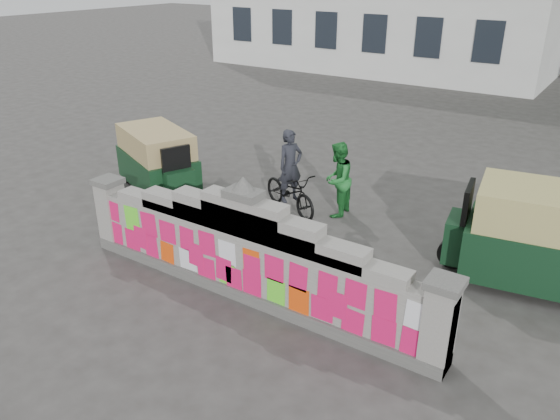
{
  "coord_description": "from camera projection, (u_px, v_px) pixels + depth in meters",
  "views": [
    {
      "loc": [
        4.48,
        -5.75,
        4.78
      ],
      "look_at": [
        -0.04,
        1.0,
        1.1
      ],
      "focal_mm": 35.0,
      "sensor_mm": 36.0,
      "label": 1
    }
  ],
  "objects": [
    {
      "name": "ground",
      "position": [
        247.0,
        296.0,
        8.59
      ],
      "size": [
        100.0,
        100.0,
        0.0
      ],
      "primitive_type": "plane",
      "color": "#383533",
      "rests_on": "ground"
    },
    {
      "name": "parapet_wall",
      "position": [
        245.0,
        254.0,
        8.28
      ],
      "size": [
        6.48,
        0.44,
        2.01
      ],
      "color": "#4C4C49",
      "rests_on": "ground"
    },
    {
      "name": "cyclist_bike",
      "position": [
        290.0,
        191.0,
        11.35
      ],
      "size": [
        1.8,
        1.21,
        0.89
      ],
      "primitive_type": "imported",
      "rotation": [
        0.0,
        0.0,
        1.17
      ],
      "color": "black",
      "rests_on": "ground"
    },
    {
      "name": "cyclist_rider",
      "position": [
        290.0,
        177.0,
        11.22
      ],
      "size": [
        0.55,
        0.65,
        1.51
      ],
      "primitive_type": "imported",
      "rotation": [
        0.0,
        0.0,
        1.17
      ],
      "color": "#23242B",
      "rests_on": "ground"
    },
    {
      "name": "pedestrian",
      "position": [
        337.0,
        180.0,
        11.05
      ],
      "size": [
        0.67,
        0.82,
        1.56
      ],
      "primitive_type": "imported",
      "rotation": [
        0.0,
        0.0,
        -1.46
      ],
      "color": "#20782F",
      "rests_on": "ground"
    },
    {
      "name": "rickshaw_left",
      "position": [
        158.0,
        159.0,
        12.33
      ],
      "size": [
        2.62,
        1.95,
        1.41
      ],
      "rotation": [
        0.0,
        0.0,
        -0.4
      ],
      "color": "#11331A",
      "rests_on": "ground"
    },
    {
      "name": "rickshaw_right",
      "position": [
        547.0,
        238.0,
        8.53
      ],
      "size": [
        3.06,
        1.76,
        1.65
      ],
      "rotation": [
        0.0,
        0.0,
        3.3
      ],
      "color": "black",
      "rests_on": "ground"
    }
  ]
}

